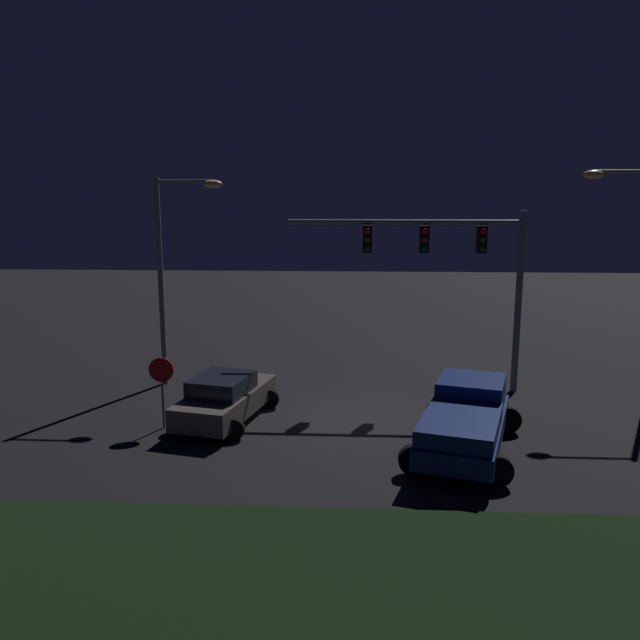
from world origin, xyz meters
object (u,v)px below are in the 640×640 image
stop_sign (162,379)px  car_sedan (225,398)px  street_lamp_left (173,255)px  pickup_truck (466,416)px  traffic_signal_gantry (451,257)px

stop_sign → car_sedan: bearing=23.9°
street_lamp_left → stop_sign: bearing=-80.3°
pickup_truck → stop_sign: size_ratio=2.58×
car_sedan → traffic_signal_gantry: 9.28m
pickup_truck → street_lamp_left: (-9.76, 5.98, 3.86)m
car_sedan → stop_sign: (-1.76, -0.78, 0.82)m
traffic_signal_gantry → street_lamp_left: bearing=178.3°
pickup_truck → traffic_signal_gantry: traffic_signal_gantry is taller
pickup_truck → street_lamp_left: 12.08m
car_sedan → street_lamp_left: bearing=46.3°
pickup_truck → stop_sign: 9.06m
street_lamp_left → pickup_truck: bearing=-31.5°
pickup_truck → stop_sign: (-8.95, 1.26, 0.56)m
traffic_signal_gantry → street_lamp_left: street_lamp_left is taller
stop_sign → pickup_truck: bearing=-8.0°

